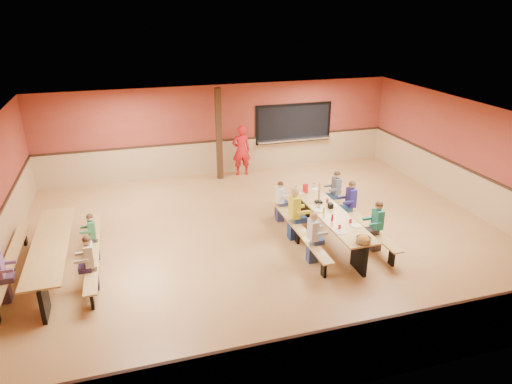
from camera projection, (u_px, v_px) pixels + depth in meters
name	position (u px, v px, depth m)	size (l,w,h in m)	color
ground	(266.00, 236.00, 11.47)	(12.00, 12.00, 0.00)	#9D6B3B
room_envelope	(266.00, 212.00, 11.21)	(12.04, 10.04, 3.02)	brown
kitchen_pass_through	(294.00, 125.00, 15.98)	(2.78, 0.28, 1.38)	black
structural_post	(219.00, 135.00, 14.74)	(0.18, 0.18, 3.00)	#301D10
cafeteria_table_main	(329.00, 219.00, 11.19)	(1.91, 3.70, 0.74)	tan
cafeteria_table_second	(52.00, 251.00, 9.74)	(1.91, 3.70, 0.74)	tan
seated_child_white_left	(313.00, 238.00, 10.14)	(0.37, 0.30, 1.20)	silver
seated_adult_yellow	(294.00, 214.00, 11.14)	(0.43, 0.35, 1.34)	gold
seated_child_grey_left	(280.00, 202.00, 12.10)	(0.32, 0.27, 1.12)	white
seated_child_teal_right	(377.00, 226.00, 10.64)	(0.38, 0.31, 1.23)	#1F8371
seated_child_navy_right	(351.00, 204.00, 11.80)	(0.38, 0.31, 1.24)	navy
seated_child_char_right	(336.00, 192.00, 12.57)	(0.37, 0.30, 1.21)	#50565C
seated_child_purple_sec	(0.00, 275.00, 8.75)	(0.37, 0.31, 1.22)	#805181
seated_child_green_sec	(93.00, 237.00, 10.27)	(0.32, 0.26, 1.11)	#327144
seated_child_tan_sec	(90.00, 263.00, 9.15)	(0.37, 0.30, 1.20)	#B5AC8E
standing_woman	(241.00, 150.00, 15.33)	(0.62, 0.41, 1.71)	red
punch_pitcher	(305.00, 188.00, 12.18)	(0.16, 0.16, 0.22)	#B2171A
chip_bowl	(364.00, 239.00, 9.62)	(0.32, 0.32, 0.15)	orange
napkin_dispenser	(331.00, 206.00, 11.26)	(0.10, 0.14, 0.13)	black
condiment_mustard	(324.00, 210.00, 10.96)	(0.06, 0.06, 0.17)	yellow
condiment_ketchup	(332.00, 217.00, 10.59)	(0.06, 0.06, 0.17)	#B2140F
table_paddle	(319.00, 198.00, 11.52)	(0.16, 0.16, 0.56)	black
place_settings	(330.00, 209.00, 11.09)	(0.65, 3.30, 0.11)	beige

